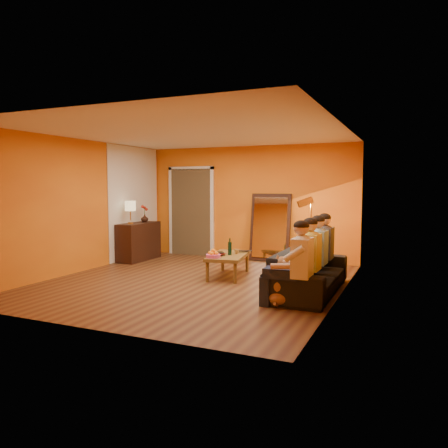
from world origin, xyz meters
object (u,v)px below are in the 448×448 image
at_px(floor_lamp, 311,237).
at_px(wine_bottle, 230,247).
at_px(person_mid_right, 319,254).
at_px(laptop, 244,252).
at_px(dog, 282,280).
at_px(table_lamp, 130,212).
at_px(person_far_right, 325,249).
at_px(tumbler, 237,252).
at_px(vase, 145,218).
at_px(coffee_table, 228,265).
at_px(person_far_left, 302,265).
at_px(sideboard, 139,241).
at_px(sofa, 309,271).
at_px(mirror_frame, 270,227).
at_px(person_mid_left, 311,259).

distance_m(floor_lamp, wine_bottle, 1.61).
relative_size(person_mid_right, laptop, 3.68).
distance_m(dog, laptop, 2.21).
bearing_deg(table_lamp, person_far_right, -6.35).
relative_size(table_lamp, dog, 0.73).
distance_m(tumbler, vase, 2.94).
xyz_separation_m(coffee_table, person_far_left, (1.77, -1.56, 0.40)).
xyz_separation_m(tumbler, laptop, (0.06, 0.23, -0.03)).
xyz_separation_m(sideboard, coffee_table, (2.60, -0.88, -0.21)).
bearing_deg(sofa, sideboard, 71.28).
xyz_separation_m(person_far_left, tumbler, (-1.65, 1.68, -0.15)).
bearing_deg(vase, coffee_table, -23.46).
relative_size(mirror_frame, floor_lamp, 1.06).
distance_m(mirror_frame, person_far_left, 3.86).
distance_m(dog, vase, 4.84).
bearing_deg(vase, sideboard, -90.00).
bearing_deg(coffee_table, dog, -54.96).
bearing_deg(person_mid_right, coffee_table, 165.50).
distance_m(person_far_left, person_mid_left, 0.55).
relative_size(table_lamp, coffee_table, 0.42).
bearing_deg(person_mid_left, laptop, 139.45).
xyz_separation_m(sofa, laptop, (-1.46, 0.91, 0.10)).
relative_size(mirror_frame, wine_bottle, 4.90).
distance_m(floor_lamp, tumbler, 1.47).
height_order(table_lamp, person_mid_right, table_lamp).
height_order(table_lamp, vase, table_lamp).
height_order(mirror_frame, person_far_left, mirror_frame).
xyz_separation_m(mirror_frame, person_far_right, (1.58, -1.87, -0.15)).
bearing_deg(table_lamp, person_mid_left, -19.95).
bearing_deg(dog, coffee_table, 133.87).
xyz_separation_m(coffee_table, floor_lamp, (1.34, 0.90, 0.51)).
xyz_separation_m(floor_lamp, tumbler, (-1.22, -0.78, -0.26)).
bearing_deg(floor_lamp, wine_bottle, -167.78).
bearing_deg(person_mid_left, tumbler, 145.61).
bearing_deg(person_far_right, person_mid_right, -90.00).
distance_m(person_far_left, wine_bottle, 2.28).
xyz_separation_m(table_lamp, coffee_table, (2.60, -0.58, -0.90)).
bearing_deg(laptop, person_far_left, -81.67).
xyz_separation_m(mirror_frame, person_mid_left, (1.58, -2.97, -0.15)).
height_order(person_far_left, wine_bottle, person_far_left).
bearing_deg(tumbler, sideboard, 164.41).
bearing_deg(wine_bottle, coffee_table, 135.00).
relative_size(floor_lamp, person_mid_right, 1.18).
relative_size(coffee_table, laptop, 3.68).
bearing_deg(laptop, mirror_frame, 58.38).
xyz_separation_m(person_far_left, person_far_right, (0.00, 1.65, 0.00)).
bearing_deg(person_mid_left, sideboard, 156.65).
relative_size(floor_lamp, tumbler, 15.46).
distance_m(coffee_table, person_far_right, 1.81).
xyz_separation_m(sideboard, vase, (0.00, 0.25, 0.51)).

